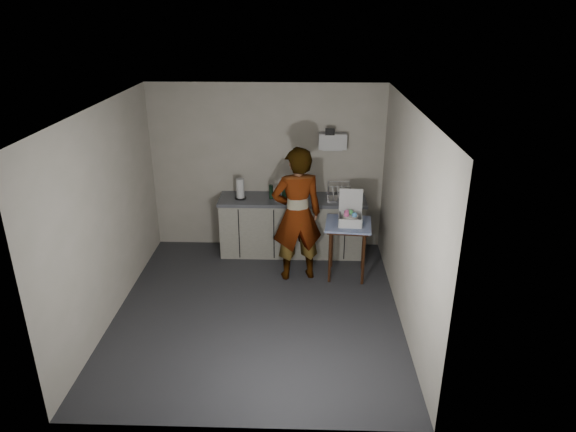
{
  "coord_description": "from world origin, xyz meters",
  "views": [
    {
      "loc": [
        0.56,
        -5.64,
        3.64
      ],
      "look_at": [
        0.37,
        0.45,
        1.13
      ],
      "focal_mm": 32.0,
      "sensor_mm": 36.0,
      "label": 1
    }
  ],
  "objects_px": {
    "kitchen_counter": "(292,227)",
    "soap_bottle": "(286,190)",
    "paper_towel": "(240,189)",
    "side_table": "(348,230)",
    "bakery_box": "(350,217)",
    "standing_man": "(297,215)",
    "dish_rack": "(338,196)",
    "soda_can": "(287,195)",
    "dark_bottle": "(271,192)"
  },
  "relations": [
    {
      "from": "paper_towel",
      "to": "dish_rack",
      "type": "relative_size",
      "value": 0.88
    },
    {
      "from": "soda_can",
      "to": "dark_bottle",
      "type": "xyz_separation_m",
      "value": [
        -0.24,
        -0.0,
        0.05
      ]
    },
    {
      "from": "soap_bottle",
      "to": "dark_bottle",
      "type": "relative_size",
      "value": 1.52
    },
    {
      "from": "kitchen_counter",
      "to": "standing_man",
      "type": "distance_m",
      "value": 0.96
    },
    {
      "from": "standing_man",
      "to": "dish_rack",
      "type": "distance_m",
      "value": 0.99
    },
    {
      "from": "paper_towel",
      "to": "kitchen_counter",
      "type": "bearing_deg",
      "value": 2.47
    },
    {
      "from": "standing_man",
      "to": "bakery_box",
      "type": "distance_m",
      "value": 0.74
    },
    {
      "from": "kitchen_counter",
      "to": "side_table",
      "type": "distance_m",
      "value": 1.12
    },
    {
      "from": "kitchen_counter",
      "to": "side_table",
      "type": "height_order",
      "value": "kitchen_counter"
    },
    {
      "from": "soap_bottle",
      "to": "soda_can",
      "type": "bearing_deg",
      "value": 71.74
    },
    {
      "from": "side_table",
      "to": "bakery_box",
      "type": "height_order",
      "value": "bakery_box"
    },
    {
      "from": "kitchen_counter",
      "to": "paper_towel",
      "type": "distance_m",
      "value": 1.01
    },
    {
      "from": "kitchen_counter",
      "to": "bakery_box",
      "type": "height_order",
      "value": "bakery_box"
    },
    {
      "from": "kitchen_counter",
      "to": "soap_bottle",
      "type": "relative_size",
      "value": 6.82
    },
    {
      "from": "standing_man",
      "to": "soap_bottle",
      "type": "height_order",
      "value": "standing_man"
    },
    {
      "from": "side_table",
      "to": "paper_towel",
      "type": "relative_size",
      "value": 2.6
    },
    {
      "from": "standing_man",
      "to": "dish_rack",
      "type": "relative_size",
      "value": 5.39
    },
    {
      "from": "paper_towel",
      "to": "dark_bottle",
      "type": "bearing_deg",
      "value": 0.89
    },
    {
      "from": "soap_bottle",
      "to": "bakery_box",
      "type": "xyz_separation_m",
      "value": [
        0.92,
        -0.66,
        -0.16
      ]
    },
    {
      "from": "bakery_box",
      "to": "soda_can",
      "type": "bearing_deg",
      "value": 146.08
    },
    {
      "from": "side_table",
      "to": "bakery_box",
      "type": "xyz_separation_m",
      "value": [
        0.02,
        0.0,
        0.21
      ]
    },
    {
      "from": "kitchen_counter",
      "to": "standing_man",
      "type": "relative_size",
      "value": 1.16
    },
    {
      "from": "side_table",
      "to": "bakery_box",
      "type": "bearing_deg",
      "value": 7.19
    },
    {
      "from": "kitchen_counter",
      "to": "bakery_box",
      "type": "bearing_deg",
      "value": -41.62
    },
    {
      "from": "paper_towel",
      "to": "soap_bottle",
      "type": "bearing_deg",
      "value": -3.15
    },
    {
      "from": "soda_can",
      "to": "dish_rack",
      "type": "distance_m",
      "value": 0.78
    },
    {
      "from": "side_table",
      "to": "bakery_box",
      "type": "distance_m",
      "value": 0.21
    },
    {
      "from": "bakery_box",
      "to": "dish_rack",
      "type": "bearing_deg",
      "value": 104.03
    },
    {
      "from": "paper_towel",
      "to": "bakery_box",
      "type": "relative_size",
      "value": 0.68
    },
    {
      "from": "soap_bottle",
      "to": "kitchen_counter",
      "type": "bearing_deg",
      "value": 35.71
    },
    {
      "from": "side_table",
      "to": "dish_rack",
      "type": "relative_size",
      "value": 2.29
    },
    {
      "from": "side_table",
      "to": "bakery_box",
      "type": "relative_size",
      "value": 1.77
    },
    {
      "from": "kitchen_counter",
      "to": "dark_bottle",
      "type": "relative_size",
      "value": 10.38
    },
    {
      "from": "kitchen_counter",
      "to": "dish_rack",
      "type": "bearing_deg",
      "value": -2.13
    },
    {
      "from": "standing_man",
      "to": "dish_rack",
      "type": "height_order",
      "value": "standing_man"
    },
    {
      "from": "standing_man",
      "to": "soap_bottle",
      "type": "relative_size",
      "value": 5.86
    },
    {
      "from": "soap_bottle",
      "to": "paper_towel",
      "type": "height_order",
      "value": "soap_bottle"
    },
    {
      "from": "kitchen_counter",
      "to": "soda_can",
      "type": "bearing_deg",
      "value": -164.17
    },
    {
      "from": "kitchen_counter",
      "to": "dark_bottle",
      "type": "bearing_deg",
      "value": -175.27
    },
    {
      "from": "standing_man",
      "to": "soda_can",
      "type": "height_order",
      "value": "standing_man"
    },
    {
      "from": "kitchen_counter",
      "to": "soap_bottle",
      "type": "distance_m",
      "value": 0.66
    },
    {
      "from": "dish_rack",
      "to": "bakery_box",
      "type": "relative_size",
      "value": 0.78
    },
    {
      "from": "side_table",
      "to": "standing_man",
      "type": "bearing_deg",
      "value": -168.93
    },
    {
      "from": "dish_rack",
      "to": "dark_bottle",
      "type": "bearing_deg",
      "value": -179.95
    },
    {
      "from": "soda_can",
      "to": "bakery_box",
      "type": "relative_size",
      "value": 0.24
    },
    {
      "from": "standing_man",
      "to": "soap_bottle",
      "type": "distance_m",
      "value": 0.76
    },
    {
      "from": "side_table",
      "to": "standing_man",
      "type": "relative_size",
      "value": 0.42
    },
    {
      "from": "soda_can",
      "to": "bakery_box",
      "type": "xyz_separation_m",
      "value": [
        0.91,
        -0.71,
        -0.05
      ]
    },
    {
      "from": "side_table",
      "to": "paper_towel",
      "type": "distance_m",
      "value": 1.77
    },
    {
      "from": "soda_can",
      "to": "paper_towel",
      "type": "relative_size",
      "value": 0.36
    }
  ]
}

